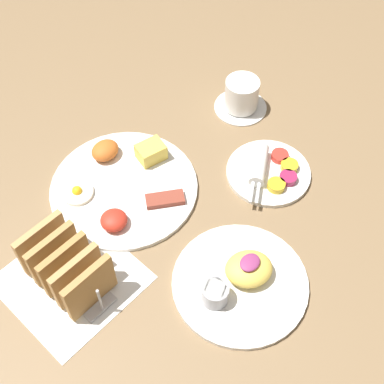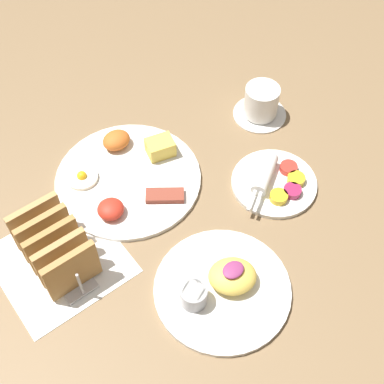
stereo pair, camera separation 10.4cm
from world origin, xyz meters
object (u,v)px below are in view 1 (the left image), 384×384
plate_condiments (269,171)px  coffee_cup (241,96)px  plate_breakfast (123,184)px  plate_foreground (240,280)px  toast_rack (66,266)px

plate_condiments → coffee_cup: bearing=56.4°
plate_breakfast → plate_foreground: size_ratio=1.22×
plate_foreground → plate_condiments: bearing=26.8°
plate_condiments → toast_rack: bearing=166.0°
plate_breakfast → plate_condiments: (0.23, -0.19, 0.00)m
plate_foreground → toast_rack: toast_rack is taller
coffee_cup → plate_condiments: bearing=-123.6°
plate_condiments → coffee_cup: size_ratio=1.55×
plate_condiments → toast_rack: toast_rack is taller
toast_rack → plate_breakfast: bearing=22.6°
plate_condiments → plate_foreground: bearing=-153.2°
plate_breakfast → plate_condiments: plate_breakfast is taller
plate_breakfast → plate_condiments: bearing=-40.6°
plate_condiments → plate_breakfast: bearing=139.4°
plate_breakfast → toast_rack: toast_rack is taller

